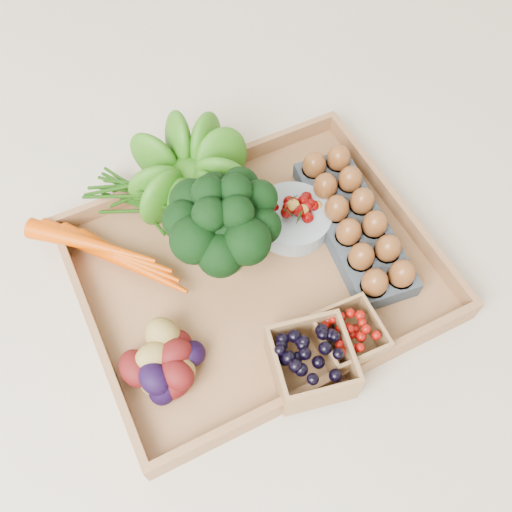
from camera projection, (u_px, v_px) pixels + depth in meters
name	position (u px, v px, depth m)	size (l,w,h in m)	color
ground	(256.00, 274.00, 0.95)	(4.00, 4.00, 0.00)	beige
tray	(256.00, 272.00, 0.94)	(0.55, 0.45, 0.01)	#9A6940
carrots	(107.00, 251.00, 0.92)	(0.23, 0.17, 0.06)	#CE4200
lettuce	(190.00, 172.00, 0.94)	(0.15, 0.15, 0.15)	#165D0E
broccoli	(226.00, 239.00, 0.88)	(0.18, 0.18, 0.14)	black
cherry_bowl	(293.00, 218.00, 0.96)	(0.13, 0.13, 0.03)	#8C9EA5
egg_carton	(353.00, 226.00, 0.96)	(0.10, 0.29, 0.03)	#363E45
potatoes	(165.00, 365.00, 0.81)	(0.14, 0.14, 0.08)	#450B0B
punnet_blackberry	(311.00, 362.00, 0.81)	(0.11, 0.11, 0.08)	black
punnet_raspberry	(348.00, 337.00, 0.84)	(0.09, 0.09, 0.06)	#700904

